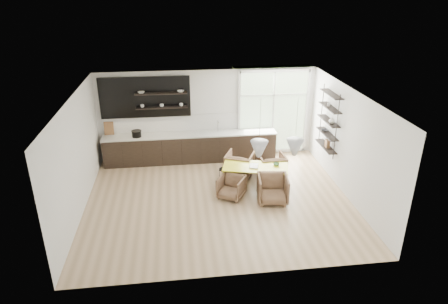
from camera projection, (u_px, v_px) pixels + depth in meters
room at (234, 134)px, 11.25m from camera, size 7.02×6.01×2.91m
kitchen_run at (188, 143)px, 12.89m from camera, size 5.54×0.69×2.75m
right_shelving at (329, 123)px, 11.56m from camera, size 0.26×1.22×1.90m
dining_table at (255, 168)px, 11.19m from camera, size 1.95×1.24×0.66m
armchair_back_left at (240, 164)px, 11.98m from camera, size 1.03×1.04×0.73m
armchair_back_right at (271, 166)px, 11.91m from camera, size 0.80×0.82×0.72m
armchair_front_left at (231, 187)px, 10.79m from camera, size 0.91×0.91×0.61m
armchair_front_right at (273, 189)px, 10.57m from camera, size 0.87×0.89×0.73m
wire_stool at (225, 174)px, 11.58m from camera, size 0.35×0.35×0.44m
table_book at (250, 166)px, 11.17m from camera, size 0.31×0.37×0.03m
table_bowl at (276, 164)px, 11.23m from camera, size 0.18×0.18×0.06m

